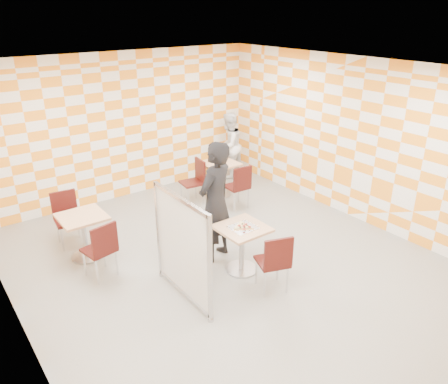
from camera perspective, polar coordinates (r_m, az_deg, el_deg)
name	(u,v)px	position (r m, az deg, el deg)	size (l,w,h in m)	color
room_shell	(206,166)	(6.80, -2.41, 3.43)	(7.00, 7.00, 7.00)	gray
main_table	(242,241)	(6.66, 2.36, -6.44)	(0.70, 0.70, 0.75)	tan
second_table	(220,173)	(9.29, -0.57, 2.45)	(0.70, 0.70, 0.75)	tan
empty_table	(84,229)	(7.34, -17.86, -4.65)	(0.70, 0.70, 0.75)	tan
chair_main_front	(275,259)	(6.19, 6.68, -8.73)	(0.54, 0.55, 0.92)	#3A0E0B
chair_second_front	(239,184)	(8.65, 2.02, 1.08)	(0.44, 0.45, 0.92)	#3A0E0B
chair_second_side	(196,178)	(8.97, -3.71, 1.86)	(0.48, 0.47, 0.92)	#3A0E0B
chair_empty_near	(102,246)	(6.69, -15.68, -6.87)	(0.49, 0.50, 0.92)	#3A0E0B
chair_empty_far	(66,214)	(7.88, -19.88, -2.69)	(0.46, 0.47, 0.92)	#3A0E0B
partition	(182,248)	(5.95, -5.48, -7.32)	(0.08, 1.38, 1.55)	white
man_dark	(215,202)	(6.79, -1.14, -1.35)	(0.71, 0.47, 1.96)	black
man_white	(229,146)	(10.27, 0.62, 6.09)	(0.76, 0.59, 1.55)	white
pizza_on_foil	(243,226)	(6.52, 2.48, -4.52)	(0.40, 0.40, 0.04)	silver
sport_bottle	(212,159)	(9.19, -1.61, 4.39)	(0.06, 0.06, 0.20)	white
soda_bottle	(222,157)	(9.24, -0.24, 4.61)	(0.07, 0.07, 0.23)	black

